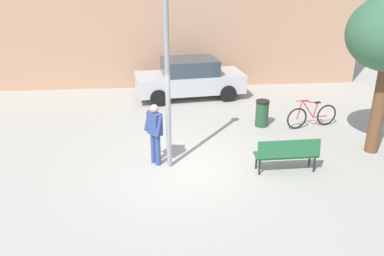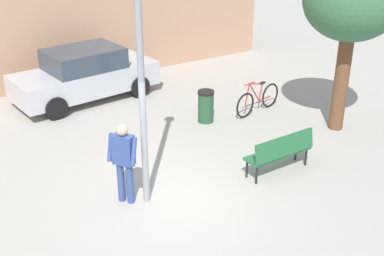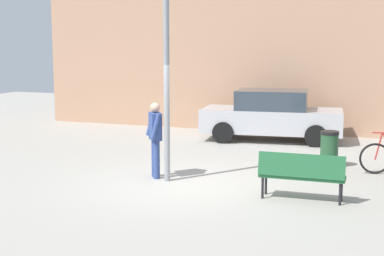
{
  "view_description": "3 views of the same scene",
  "coord_description": "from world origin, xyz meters",
  "px_view_note": "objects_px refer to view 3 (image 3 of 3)",
  "views": [
    {
      "loc": [
        -0.63,
        -9.32,
        4.99
      ],
      "look_at": [
        0.23,
        0.43,
        0.95
      ],
      "focal_mm": 37.51,
      "sensor_mm": 36.0,
      "label": 1
    },
    {
      "loc": [
        -4.03,
        -7.35,
        5.44
      ],
      "look_at": [
        0.94,
        0.56,
        1.1
      ],
      "focal_mm": 45.94,
      "sensor_mm": 36.0,
      "label": 2
    },
    {
      "loc": [
        4.18,
        -10.79,
        2.93
      ],
      "look_at": [
        -0.2,
        1.18,
        1.02
      ],
      "focal_mm": 52.51,
      "sensor_mm": 36.0,
      "label": 3
    }
  ],
  "objects_px": {
    "park_bench": "(302,172)",
    "person_by_lamppost": "(155,135)",
    "trash_bin": "(329,149)",
    "parked_car_silver": "(272,115)",
    "lamppost": "(166,39)"
  },
  "relations": [
    {
      "from": "lamppost",
      "to": "trash_bin",
      "type": "bearing_deg",
      "value": 39.55
    },
    {
      "from": "park_bench",
      "to": "trash_bin",
      "type": "relative_size",
      "value": 1.83
    },
    {
      "from": "person_by_lamppost",
      "to": "park_bench",
      "type": "xyz_separation_m",
      "value": [
        3.33,
        -0.76,
        -0.42
      ]
    },
    {
      "from": "park_bench",
      "to": "person_by_lamppost",
      "type": "bearing_deg",
      "value": 167.19
    },
    {
      "from": "person_by_lamppost",
      "to": "trash_bin",
      "type": "height_order",
      "value": "person_by_lamppost"
    },
    {
      "from": "parked_car_silver",
      "to": "trash_bin",
      "type": "height_order",
      "value": "parked_car_silver"
    },
    {
      "from": "person_by_lamppost",
      "to": "trash_bin",
      "type": "relative_size",
      "value": 1.9
    },
    {
      "from": "trash_bin",
      "to": "park_bench",
      "type": "bearing_deg",
      "value": -92.8
    },
    {
      "from": "person_by_lamppost",
      "to": "parked_car_silver",
      "type": "height_order",
      "value": "person_by_lamppost"
    },
    {
      "from": "park_bench",
      "to": "lamppost",
      "type": "bearing_deg",
      "value": 169.1
    },
    {
      "from": "park_bench",
      "to": "parked_car_silver",
      "type": "xyz_separation_m",
      "value": [
        -1.95,
        6.42,
        0.23
      ]
    },
    {
      "from": "lamppost",
      "to": "parked_car_silver",
      "type": "bearing_deg",
      "value": 80.13
    },
    {
      "from": "park_bench",
      "to": "trash_bin",
      "type": "distance_m",
      "value": 3.16
    },
    {
      "from": "lamppost",
      "to": "person_by_lamppost",
      "type": "xyz_separation_m",
      "value": [
        -0.36,
        0.18,
        -2.06
      ]
    },
    {
      "from": "park_bench",
      "to": "parked_car_silver",
      "type": "bearing_deg",
      "value": 106.91
    }
  ]
}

